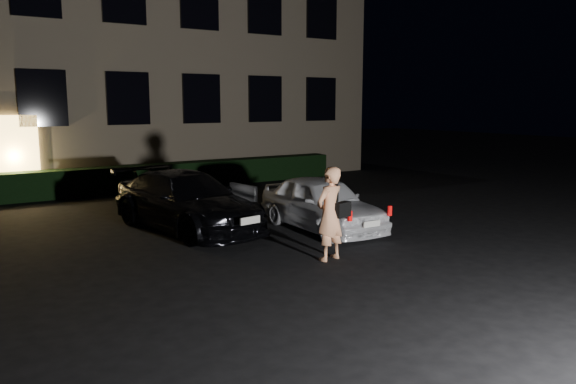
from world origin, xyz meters
TOP-DOWN VIEW (x-y plane):
  - ground at (0.00, 0.00)m, footprint 80.00×80.00m
  - building at (-0.00, 14.99)m, footprint 20.00×8.11m
  - hedge at (0.00, 10.50)m, footprint 15.00×0.70m
  - sedan at (-0.82, 4.38)m, footprint 2.49×4.73m
  - hatch at (1.71, 2.64)m, footprint 1.57×3.65m
  - man at (0.36, 0.57)m, footprint 0.78×0.55m

SIDE VIEW (x-z plane):
  - ground at x=0.00m, z-range 0.00..0.00m
  - hedge at x=0.00m, z-range 0.00..0.85m
  - hatch at x=1.71m, z-range 0.00..1.23m
  - sedan at x=-0.82m, z-range 0.00..1.31m
  - man at x=0.36m, z-range 0.00..1.73m
  - building at x=0.00m, z-range 0.00..12.00m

